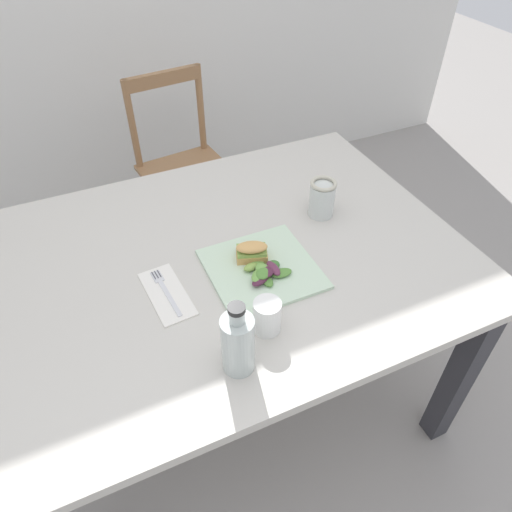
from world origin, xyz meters
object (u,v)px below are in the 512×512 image
at_px(fork_on_napkin, 164,289).
at_px(cup_extra_side, 267,316).
at_px(mason_jar_iced_tea, 322,200).
at_px(dining_table, 223,282).
at_px(chair_wooden_far, 185,169).
at_px(plate_lunch, 262,269).
at_px(sandwich_half_front, 252,251).
at_px(bottle_cold_brew, 238,346).

height_order(fork_on_napkin, cup_extra_side, cup_extra_side).
distance_m(mason_jar_iced_tea, cup_extra_side, 0.50).
relative_size(dining_table, chair_wooden_far, 1.61).
distance_m(plate_lunch, mason_jar_iced_tea, 0.33).
bearing_deg(dining_table, cup_extra_side, -88.96).
relative_size(mason_jar_iced_tea, cup_extra_side, 1.33).
relative_size(plate_lunch, mason_jar_iced_tea, 2.40).
height_order(chair_wooden_far, mason_jar_iced_tea, chair_wooden_far).
distance_m(dining_table, chair_wooden_far, 0.99).
height_order(chair_wooden_far, sandwich_half_front, chair_wooden_far).
distance_m(dining_table, fork_on_napkin, 0.23).
distance_m(chair_wooden_far, fork_on_napkin, 1.12).
relative_size(dining_table, fork_on_napkin, 7.55).
relative_size(dining_table, bottle_cold_brew, 6.96).
xyz_separation_m(dining_table, cup_extra_side, (0.01, -0.29, 0.15)).
bearing_deg(fork_on_napkin, sandwich_half_front, 1.62).
relative_size(fork_on_napkin, mason_jar_iced_tea, 1.53).
height_order(sandwich_half_front, bottle_cold_brew, bottle_cold_brew).
distance_m(chair_wooden_far, cup_extra_side, 1.31).
bearing_deg(fork_on_napkin, plate_lunch, -7.92).
height_order(dining_table, cup_extra_side, cup_extra_side).
distance_m(fork_on_napkin, mason_jar_iced_tea, 0.57).
bearing_deg(mason_jar_iced_tea, bottle_cold_brew, -137.57).
height_order(chair_wooden_far, cup_extra_side, chair_wooden_far).
relative_size(fork_on_napkin, bottle_cold_brew, 0.92).
bearing_deg(cup_extra_side, sandwich_half_front, 74.56).
distance_m(plate_lunch, cup_extra_side, 0.21).
xyz_separation_m(fork_on_napkin, mason_jar_iced_tea, (0.55, 0.12, 0.05)).
bearing_deg(chair_wooden_far, plate_lunch, -94.70).
distance_m(chair_wooden_far, sandwich_half_front, 1.07).
bearing_deg(bottle_cold_brew, cup_extra_side, 33.95).
bearing_deg(fork_on_napkin, bottle_cold_brew, -73.65).
bearing_deg(chair_wooden_far, sandwich_half_front, -95.51).
xyz_separation_m(sandwich_half_front, mason_jar_iced_tea, (0.29, 0.11, 0.02)).
bearing_deg(dining_table, chair_wooden_far, 80.00).
height_order(bottle_cold_brew, mason_jar_iced_tea, bottle_cold_brew).
xyz_separation_m(chair_wooden_far, fork_on_napkin, (-0.36, -1.02, 0.30)).
height_order(chair_wooden_far, bottle_cold_brew, bottle_cold_brew).
bearing_deg(sandwich_half_front, fork_on_napkin, -178.38).
distance_m(chair_wooden_far, mason_jar_iced_tea, 0.98).
height_order(sandwich_half_front, fork_on_napkin, sandwich_half_front).
bearing_deg(mason_jar_iced_tea, dining_table, -170.79).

